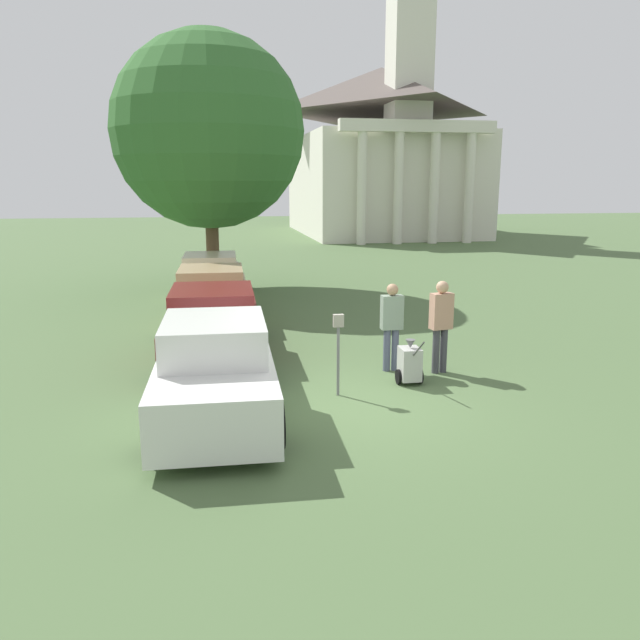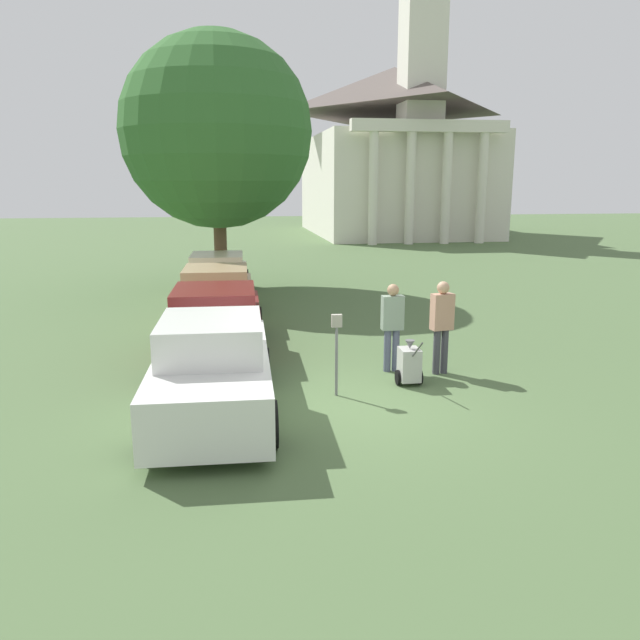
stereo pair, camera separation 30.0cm
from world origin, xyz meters
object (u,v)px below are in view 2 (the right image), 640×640
object	(u,v)px
parked_car_maroon	(215,323)
person_worker	(392,322)
parked_car_tan	(217,297)
parked_car_cream	(218,277)
equipment_cart	(409,364)
parking_meter	(337,340)
person_supervisor	(442,321)
church	(394,148)
parked_car_white	(213,370)

from	to	relation	value
parked_car_maroon	person_worker	bearing A→B (deg)	-25.82
parked_car_tan	parked_car_cream	bearing A→B (deg)	91.74
equipment_cart	parked_car_maroon	bearing A→B (deg)	143.99
parking_meter	person_supervisor	bearing A→B (deg)	23.34
parked_car_maroon	person_worker	xyz separation A→B (m)	(3.44, -1.79, 0.30)
person_worker	parked_car_maroon	bearing A→B (deg)	-28.07
parked_car_cream	church	distance (m)	27.97
parked_car_white	parked_car_cream	distance (m)	10.46
parked_car_maroon	parked_car_tan	distance (m)	3.14
parked_car_tan	parked_car_cream	size ratio (longest dim) A/B	0.96
person_worker	church	bearing A→B (deg)	-105.68
parked_car_cream	parking_meter	world-z (taller)	parking_meter
person_supervisor	church	size ratio (longest dim) A/B	0.08
parked_car_maroon	church	size ratio (longest dim) A/B	0.21
parking_meter	person_worker	world-z (taller)	person_worker
person_supervisor	parking_meter	bearing A→B (deg)	13.54
parked_car_maroon	parked_car_cream	distance (m)	6.81
parking_meter	person_supervisor	world-z (taller)	person_supervisor
parked_car_tan	church	size ratio (longest dim) A/B	0.20
parked_car_tan	church	xyz separation A→B (m)	(12.40, 28.15, 5.36)
parking_meter	parked_car_maroon	bearing A→B (deg)	124.58
parked_car_white	equipment_cart	world-z (taller)	parked_car_white
parked_car_white	parking_meter	bearing A→B (deg)	17.56
parked_car_maroon	equipment_cart	bearing A→B (deg)	-35.21
parked_car_white	person_supervisor	xyz separation A→B (m)	(4.34, 1.56, 0.31)
parked_car_tan	equipment_cart	distance (m)	6.80
parked_car_cream	person_supervisor	world-z (taller)	person_supervisor
parked_car_white	equipment_cart	xyz separation A→B (m)	(3.54, 0.99, -0.35)
parked_car_maroon	parked_car_tan	bearing A→B (deg)	91.74
parking_meter	church	xyz separation A→B (m)	(10.30, 34.34, 5.06)
person_worker	parked_car_tan	bearing A→B (deg)	-55.63
person_worker	equipment_cart	size ratio (longest dim) A/B	1.75
parked_car_white	person_supervisor	bearing A→B (deg)	21.52
person_worker	person_supervisor	distance (m)	0.95
parked_car_cream	person_supervisor	distance (m)	9.91
parked_car_maroon	church	world-z (taller)	church
parked_car_white	person_worker	xyz separation A→B (m)	(3.44, 1.86, 0.26)
parked_car_maroon	parked_car_cream	bearing A→B (deg)	91.74
person_worker	parked_car_white	bearing A→B (deg)	27.89
person_supervisor	church	world-z (taller)	church
parked_car_white	parking_meter	distance (m)	2.21
equipment_cart	parked_car_cream	bearing A→B (deg)	111.45
parked_car_maroon	equipment_cart	world-z (taller)	parked_car_maroon
person_worker	parking_meter	bearing A→B (deg)	42.97
parked_car_tan	parked_car_maroon	bearing A→B (deg)	-88.26
equipment_cart	parking_meter	bearing A→B (deg)	-163.70
parked_car_cream	equipment_cart	distance (m)	10.11
parked_car_tan	person_worker	xyz separation A→B (m)	(3.44, -4.93, 0.30)
parked_car_cream	person_supervisor	xyz separation A→B (m)	(4.34, -8.90, 0.38)
parked_car_tan	person_supervisor	distance (m)	6.81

